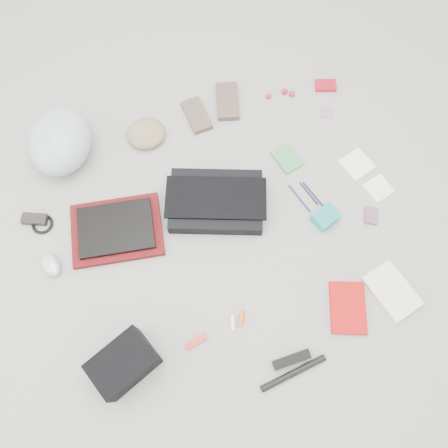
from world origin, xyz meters
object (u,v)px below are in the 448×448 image
object	(u,v)px
bike_helmet	(60,142)
book_red	(348,308)
accordion_wallet	(325,217)
camera_bag	(124,364)
messenger_bag	(216,202)
laptop	(116,228)

from	to	relation	value
bike_helmet	book_red	distance (m)	1.40
book_red	accordion_wallet	distance (m)	0.38
camera_bag	bike_helmet	bearing A→B (deg)	70.37
messenger_bag	laptop	xyz separation A→B (m)	(-0.43, 0.00, 0.00)
laptop	book_red	world-z (taller)	laptop
messenger_bag	accordion_wallet	bearing A→B (deg)	-7.24
bike_helmet	camera_bag	bearing A→B (deg)	-67.40
laptop	camera_bag	size ratio (longest dim) A/B	1.39
accordion_wallet	laptop	bearing A→B (deg)	144.96
camera_bag	book_red	bearing A→B (deg)	-26.31
accordion_wallet	messenger_bag	bearing A→B (deg)	132.96
bike_helmet	accordion_wallet	world-z (taller)	bike_helmet
camera_bag	accordion_wallet	bearing A→B (deg)	-3.60
messenger_bag	bike_helmet	world-z (taller)	bike_helmet
messenger_bag	bike_helmet	xyz separation A→B (m)	(-0.58, 0.44, 0.07)
laptop	book_red	distance (m)	1.00
camera_bag	book_red	size ratio (longest dim) A/B	1.08
bike_helmet	accordion_wallet	bearing A→B (deg)	-14.05
camera_bag	book_red	distance (m)	0.88
bike_helmet	book_red	xyz separation A→B (m)	(0.95, -1.01, -0.09)
camera_bag	accordion_wallet	world-z (taller)	camera_bag
messenger_bag	camera_bag	bearing A→B (deg)	-115.13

